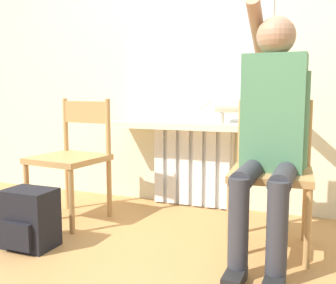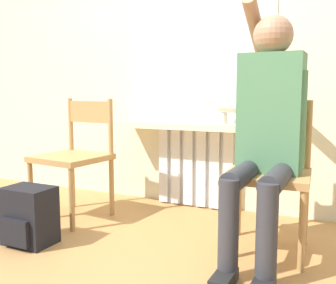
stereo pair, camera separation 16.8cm
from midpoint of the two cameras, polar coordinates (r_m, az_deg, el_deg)
ground_plane at (r=2.21m, az=-8.77°, el=-16.91°), size 12.00×12.00×0.00m
wall_with_window at (r=3.17m, az=2.61°, el=15.33°), size 7.00×0.06×2.70m
radiator at (r=3.12m, az=2.02°, el=-3.67°), size 0.65×0.08×0.63m
windowsill at (r=2.99m, az=1.47°, el=2.40°), size 1.22×0.27×0.05m
window_glass at (r=3.11m, az=2.37°, el=11.60°), size 1.17×0.01×0.93m
chair_left at (r=2.88m, az=-15.38°, el=-1.94°), size 0.49×0.49×0.86m
chair_right at (r=2.32m, az=12.80°, el=-4.00°), size 0.48×0.48×0.86m
person at (r=2.18m, az=12.63°, el=2.52°), size 0.36×1.01×1.43m
cat at (r=2.85m, az=8.66°, el=5.24°), size 0.50×0.11×0.22m
backpack at (r=2.49m, az=-21.30°, el=-10.39°), size 0.29×0.24×0.34m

